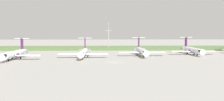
# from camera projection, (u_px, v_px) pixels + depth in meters

# --- Properties ---
(ground_plane) EXTENTS (500.00, 500.00, 0.00)m
(ground_plane) POSITION_uv_depth(u_px,v_px,m) (112.00, 55.00, 135.89)
(ground_plane) COLOR #9E9B96
(grass_berm) EXTENTS (320.00, 20.00, 1.99)m
(grass_berm) POSITION_uv_depth(u_px,v_px,m) (110.00, 48.00, 178.56)
(grass_berm) COLOR #597542
(grass_berm) RESTS_ON ground
(regional_jet_second) EXTENTS (22.81, 31.00, 9.00)m
(regional_jet_second) POSITION_uv_depth(u_px,v_px,m) (15.00, 54.00, 117.38)
(regional_jet_second) COLOR white
(regional_jet_second) RESTS_ON ground
(regional_jet_third) EXTENTS (22.81, 31.00, 9.00)m
(regional_jet_third) POSITION_uv_depth(u_px,v_px,m) (84.00, 52.00, 125.18)
(regional_jet_third) COLOR white
(regional_jet_third) RESTS_ON ground
(regional_jet_fourth) EXTENTS (22.81, 31.00, 9.00)m
(regional_jet_fourth) POSITION_uv_depth(u_px,v_px,m) (141.00, 51.00, 133.98)
(regional_jet_fourth) COLOR white
(regional_jet_fourth) RESTS_ON ground
(regional_jet_fifth) EXTENTS (22.81, 31.00, 9.00)m
(regional_jet_fifth) POSITION_uv_depth(u_px,v_px,m) (192.00, 50.00, 140.98)
(regional_jet_fifth) COLOR white
(regional_jet_fifth) RESTS_ON ground
(antenna_mast) EXTENTS (4.40, 0.50, 19.20)m
(antenna_mast) POSITION_uv_depth(u_px,v_px,m) (109.00, 38.00, 174.21)
(antenna_mast) COLOR #B2B2B7
(antenna_mast) RESTS_ON ground
(safety_cone_front_marker) EXTENTS (0.44, 0.44, 0.55)m
(safety_cone_front_marker) POSITION_uv_depth(u_px,v_px,m) (72.00, 61.00, 108.50)
(safety_cone_front_marker) COLOR orange
(safety_cone_front_marker) RESTS_ON ground
(safety_cone_mid_marker) EXTENTS (0.44, 0.44, 0.55)m
(safety_cone_mid_marker) POSITION_uv_depth(u_px,v_px,m) (81.00, 61.00, 108.76)
(safety_cone_mid_marker) COLOR orange
(safety_cone_mid_marker) RESTS_ON ground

